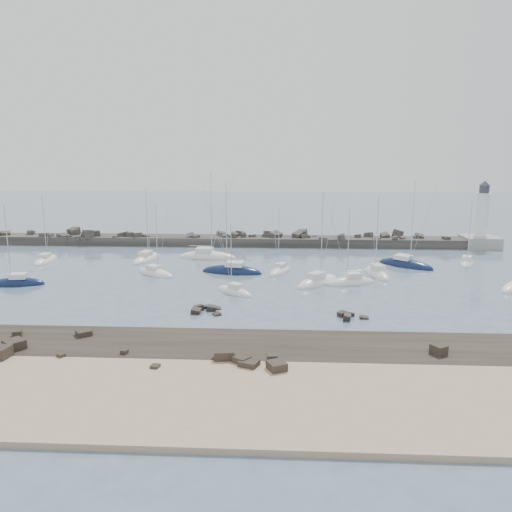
{
  "coord_description": "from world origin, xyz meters",
  "views": [
    {
      "loc": [
        5.39,
        -67.85,
        19.06
      ],
      "look_at": [
        1.16,
        12.0,
        2.85
      ],
      "focal_mm": 35.0,
      "sensor_mm": 36.0,
      "label": 1
    }
  ],
  "objects_px": {
    "lighthouse": "(480,233)",
    "sailboat_13": "(155,274)",
    "sailboat_5": "(234,292)",
    "sailboat_8": "(405,265)",
    "sailboat_9": "(351,283)",
    "sailboat_14": "(232,272)",
    "sailboat_1": "(46,261)",
    "sailboat_3": "(147,259)",
    "sailboat_6": "(280,271)",
    "sailboat_10": "(377,274)",
    "sailboat_12": "(467,264)",
    "sailboat_7": "(318,283)",
    "sailboat_4": "(207,257)",
    "sailboat_2": "(17,284)"
  },
  "relations": [
    {
      "from": "sailboat_4",
      "to": "sailboat_14",
      "type": "height_order",
      "value": "sailboat_4"
    },
    {
      "from": "lighthouse",
      "to": "sailboat_12",
      "type": "relative_size",
      "value": 1.24
    },
    {
      "from": "sailboat_3",
      "to": "sailboat_10",
      "type": "relative_size",
      "value": 1.07
    },
    {
      "from": "sailboat_6",
      "to": "sailboat_8",
      "type": "height_order",
      "value": "sailboat_8"
    },
    {
      "from": "sailboat_5",
      "to": "sailboat_9",
      "type": "xyz_separation_m",
      "value": [
        17.09,
        5.98,
        0.01
      ]
    },
    {
      "from": "sailboat_1",
      "to": "sailboat_5",
      "type": "relative_size",
      "value": 1.22
    },
    {
      "from": "sailboat_5",
      "to": "sailboat_8",
      "type": "bearing_deg",
      "value": 33.71
    },
    {
      "from": "sailboat_13",
      "to": "sailboat_8",
      "type": "bearing_deg",
      "value": 11.59
    },
    {
      "from": "sailboat_1",
      "to": "sailboat_6",
      "type": "xyz_separation_m",
      "value": [
        42.83,
        -6.35,
        0.01
      ]
    },
    {
      "from": "lighthouse",
      "to": "sailboat_5",
      "type": "height_order",
      "value": "lighthouse"
    },
    {
      "from": "sailboat_4",
      "to": "sailboat_10",
      "type": "distance_m",
      "value": 31.84
    },
    {
      "from": "sailboat_3",
      "to": "sailboat_9",
      "type": "relative_size",
      "value": 1.18
    },
    {
      "from": "lighthouse",
      "to": "sailboat_13",
      "type": "height_order",
      "value": "lighthouse"
    },
    {
      "from": "sailboat_12",
      "to": "sailboat_14",
      "type": "distance_m",
      "value": 41.94
    },
    {
      "from": "sailboat_8",
      "to": "sailboat_10",
      "type": "bearing_deg",
      "value": -131.6
    },
    {
      "from": "lighthouse",
      "to": "sailboat_1",
      "type": "bearing_deg",
      "value": -167.38
    },
    {
      "from": "sailboat_3",
      "to": "sailboat_8",
      "type": "distance_m",
      "value": 46.71
    },
    {
      "from": "lighthouse",
      "to": "sailboat_13",
      "type": "bearing_deg",
      "value": -155.65
    },
    {
      "from": "sailboat_3",
      "to": "sailboat_6",
      "type": "relative_size",
      "value": 1.26
    },
    {
      "from": "sailboat_6",
      "to": "sailboat_12",
      "type": "xyz_separation_m",
      "value": [
        33.12,
        7.83,
        0.01
      ]
    },
    {
      "from": "sailboat_6",
      "to": "sailboat_13",
      "type": "xyz_separation_m",
      "value": [
        -20.19,
        -2.78,
        -0.0
      ]
    },
    {
      "from": "sailboat_4",
      "to": "sailboat_13",
      "type": "bearing_deg",
      "value": -115.1
    },
    {
      "from": "sailboat_8",
      "to": "sailboat_10",
      "type": "xyz_separation_m",
      "value": [
        -6.24,
        -7.03,
        0.01
      ]
    },
    {
      "from": "lighthouse",
      "to": "sailboat_12",
      "type": "distance_m",
      "value": 19.79
    },
    {
      "from": "sailboat_13",
      "to": "sailboat_5",
      "type": "bearing_deg",
      "value": -36.53
    },
    {
      "from": "sailboat_10",
      "to": "sailboat_13",
      "type": "relative_size",
      "value": 1.11
    },
    {
      "from": "sailboat_9",
      "to": "sailboat_12",
      "type": "bearing_deg",
      "value": 33.58
    },
    {
      "from": "sailboat_9",
      "to": "sailboat_14",
      "type": "bearing_deg",
      "value": 161.36
    },
    {
      "from": "sailboat_2",
      "to": "lighthouse",
      "type": "bearing_deg",
      "value": 23.74
    },
    {
      "from": "sailboat_4",
      "to": "sailboat_8",
      "type": "bearing_deg",
      "value": -8.14
    },
    {
      "from": "lighthouse",
      "to": "sailboat_1",
      "type": "xyz_separation_m",
      "value": [
        -84.73,
        -18.98,
        -2.96
      ]
    },
    {
      "from": "sailboat_2",
      "to": "sailboat_5",
      "type": "xyz_separation_m",
      "value": [
        32.92,
        -2.64,
        -0.02
      ]
    },
    {
      "from": "lighthouse",
      "to": "sailboat_4",
      "type": "relative_size",
      "value": 0.85
    },
    {
      "from": "sailboat_5",
      "to": "sailboat_6",
      "type": "bearing_deg",
      "value": 63.92
    },
    {
      "from": "sailboat_9",
      "to": "lighthouse",
      "type": "bearing_deg",
      "value": 46.07
    },
    {
      "from": "sailboat_2",
      "to": "sailboat_6",
      "type": "bearing_deg",
      "value": 14.8
    },
    {
      "from": "lighthouse",
      "to": "sailboat_1",
      "type": "relative_size",
      "value": 1.11
    },
    {
      "from": "sailboat_8",
      "to": "sailboat_9",
      "type": "height_order",
      "value": "sailboat_8"
    },
    {
      "from": "sailboat_7",
      "to": "lighthouse",
      "type": "bearing_deg",
      "value": 41.91
    },
    {
      "from": "sailboat_3",
      "to": "sailboat_5",
      "type": "xyz_separation_m",
      "value": [
        18.34,
        -21.58,
        -0.01
      ]
    },
    {
      "from": "sailboat_12",
      "to": "sailboat_13",
      "type": "relative_size",
      "value": 0.95
    },
    {
      "from": "sailboat_2",
      "to": "sailboat_13",
      "type": "bearing_deg",
      "value": 21.69
    },
    {
      "from": "sailboat_4",
      "to": "lighthouse",
      "type": "bearing_deg",
      "value": 14.47
    },
    {
      "from": "sailboat_7",
      "to": "sailboat_8",
      "type": "bearing_deg",
      "value": 38.76
    },
    {
      "from": "sailboat_1",
      "to": "sailboat_14",
      "type": "height_order",
      "value": "sailboat_14"
    },
    {
      "from": "lighthouse",
      "to": "sailboat_8",
      "type": "xyz_separation_m",
      "value": [
        -19.98,
        -19.47,
        -2.94
      ]
    },
    {
      "from": "sailboat_2",
      "to": "sailboat_4",
      "type": "relative_size",
      "value": 0.76
    },
    {
      "from": "sailboat_5",
      "to": "sailboat_8",
      "type": "xyz_separation_m",
      "value": [
        28.3,
        18.88,
        0.02
      ]
    },
    {
      "from": "sailboat_5",
      "to": "sailboat_13",
      "type": "xyz_separation_m",
      "value": [
        -13.82,
        10.24,
        -0.0
      ]
    },
    {
      "from": "sailboat_6",
      "to": "sailboat_7",
      "type": "xyz_separation_m",
      "value": [
        5.75,
        -7.13,
        0.01
      ]
    }
  ]
}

